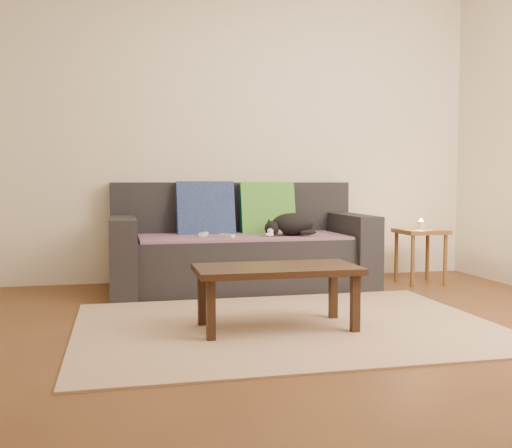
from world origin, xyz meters
name	(u,v)px	position (x,y,z in m)	size (l,w,h in m)	color
ground	(294,333)	(0.00, 0.00, 0.00)	(4.50, 4.50, 0.00)	brown
back_wall	(230,134)	(0.00, 2.00, 1.30)	(4.50, 0.04, 2.60)	beige
sofa	(240,250)	(0.00, 1.57, 0.31)	(2.10, 0.94, 0.87)	#232328
throw_blanket	(242,236)	(0.00, 1.48, 0.43)	(1.66, 0.74, 0.02)	#452C53
cushion_navy	(205,211)	(-0.26, 1.74, 0.63)	(0.48, 0.12, 0.48)	#14114B
cushion_green	(267,210)	(0.27, 1.74, 0.63)	(0.47, 0.12, 0.47)	#0C5233
cat	(291,225)	(0.38, 1.38, 0.53)	(0.47, 0.37, 0.18)	black
wii_remote_a	(227,236)	(-0.16, 1.28, 0.46)	(0.15, 0.04, 0.03)	white
wii_remote_b	(204,234)	(-0.32, 1.47, 0.46)	(0.15, 0.04, 0.03)	white
side_table	(421,239)	(1.55, 1.39, 0.39)	(0.38, 0.38, 0.47)	brown
candle	(421,225)	(1.55, 1.39, 0.51)	(0.06, 0.06, 0.09)	beige
rug	(287,326)	(0.00, 0.15, 0.01)	(2.50, 1.80, 0.01)	tan
coffee_table	(277,274)	(-0.08, 0.09, 0.33)	(0.95, 0.48, 0.38)	black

